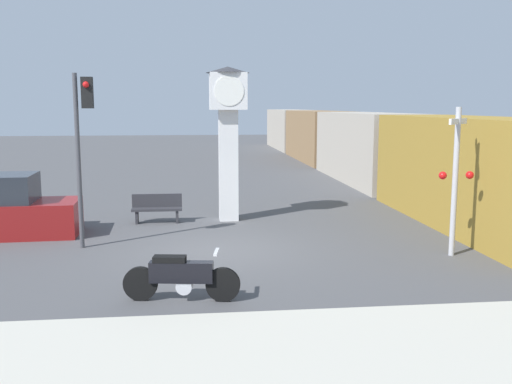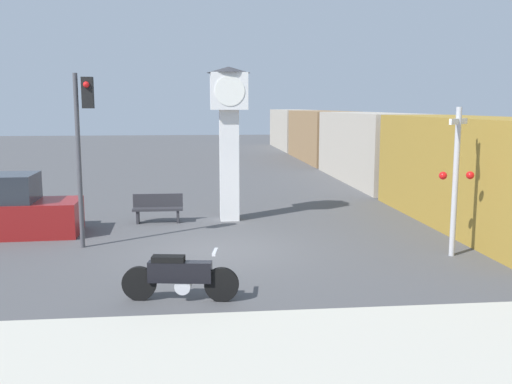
# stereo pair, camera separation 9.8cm
# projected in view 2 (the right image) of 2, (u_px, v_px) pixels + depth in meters

# --- Properties ---
(ground_plane) EXTENTS (120.00, 120.00, 0.00)m
(ground_plane) POSITION_uv_depth(u_px,v_px,m) (218.00, 251.00, 14.87)
(ground_plane) COLOR #4C4C4F
(motorcycle) EXTENTS (2.27, 0.57, 1.00)m
(motorcycle) POSITION_uv_depth(u_px,v_px,m) (180.00, 277.00, 10.99)
(motorcycle) COLOR black
(motorcycle) RESTS_ON ground_plane
(clock_tower) EXTENTS (1.40, 1.40, 4.99)m
(clock_tower) POSITION_uv_depth(u_px,v_px,m) (229.00, 119.00, 18.44)
(clock_tower) COLOR white
(clock_tower) RESTS_ON ground_plane
(freight_train) EXTENTS (2.80, 43.95, 3.40)m
(freight_train) POSITION_uv_depth(u_px,v_px,m) (341.00, 140.00, 33.96)
(freight_train) COLOR olive
(freight_train) RESTS_ON ground_plane
(traffic_light) EXTENTS (0.50, 0.35, 4.58)m
(traffic_light) POSITION_uv_depth(u_px,v_px,m) (83.00, 130.00, 14.78)
(traffic_light) COLOR #47474C
(traffic_light) RESTS_ON ground_plane
(railroad_crossing_signal) EXTENTS (0.90, 0.82, 3.72)m
(railroad_crossing_signal) POSITION_uv_depth(u_px,v_px,m) (456.00, 176.00, 14.09)
(railroad_crossing_signal) COLOR #B7B7BC
(railroad_crossing_signal) RESTS_ON ground_plane
(bench) EXTENTS (1.60, 0.44, 0.92)m
(bench) POSITION_uv_depth(u_px,v_px,m) (158.00, 207.00, 18.42)
(bench) COLOR #2D2D33
(bench) RESTS_ON ground_plane
(parked_car) EXTENTS (4.27, 1.97, 1.80)m
(parked_car) POSITION_uv_depth(u_px,v_px,m) (3.00, 210.00, 16.51)
(parked_car) COLOR maroon
(parked_car) RESTS_ON ground_plane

